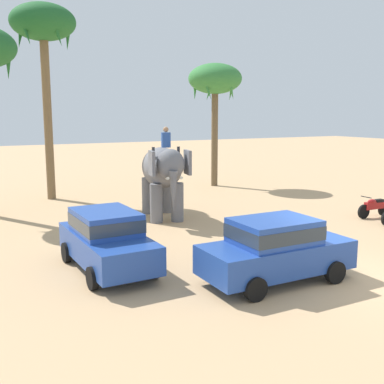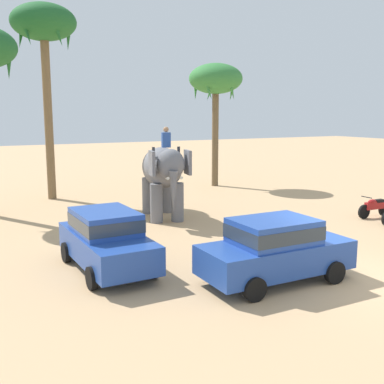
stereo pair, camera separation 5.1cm
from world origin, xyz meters
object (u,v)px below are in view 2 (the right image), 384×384
at_px(palm_tree_behind_elephant, 44,30).
at_px(palm_tree_near_hut, 216,82).
at_px(car_sedan_foreground, 275,248).
at_px(motorcycle_end_of_row, 374,207).
at_px(car_parked_far_side, 106,238).
at_px(elephant_with_mahout, 163,172).

distance_m(palm_tree_behind_elephant, palm_tree_near_hut, 10.06).
bearing_deg(car_sedan_foreground, palm_tree_behind_elephant, 100.01).
xyz_separation_m(motorcycle_end_of_row, palm_tree_behind_elephant, (-11.29, 10.99, 8.02)).
bearing_deg(palm_tree_behind_elephant, palm_tree_near_hut, -0.69).
relative_size(car_parked_far_side, palm_tree_behind_elephant, 0.42).
bearing_deg(palm_tree_behind_elephant, car_sedan_foreground, -79.99).
distance_m(motorcycle_end_of_row, palm_tree_behind_elephant, 17.68).
xyz_separation_m(elephant_with_mahout, palm_tree_near_hut, (6.57, 6.80, 4.28)).
bearing_deg(car_parked_far_side, palm_tree_behind_elephant, 85.66).
height_order(elephant_with_mahout, palm_tree_behind_elephant, palm_tree_behind_elephant).
xyz_separation_m(car_sedan_foreground, palm_tree_behind_elephant, (-2.68, 15.19, 7.56)).
bearing_deg(palm_tree_near_hut, palm_tree_behind_elephant, 179.31).
distance_m(car_sedan_foreground, palm_tree_behind_elephant, 17.18).
distance_m(motorcycle_end_of_row, palm_tree_near_hut, 12.41).
bearing_deg(palm_tree_behind_elephant, car_parked_far_side, -94.34).
bearing_deg(palm_tree_near_hut, elephant_with_mahout, -134.01).
bearing_deg(palm_tree_near_hut, car_sedan_foreground, -115.30).
bearing_deg(palm_tree_near_hut, car_parked_far_side, -131.71).
relative_size(car_sedan_foreground, palm_tree_near_hut, 0.56).
xyz_separation_m(car_sedan_foreground, palm_tree_near_hut, (7.13, 15.07, 5.34)).
relative_size(car_sedan_foreground, car_parked_far_side, 0.99).
bearing_deg(motorcycle_end_of_row, palm_tree_near_hut, 97.77).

